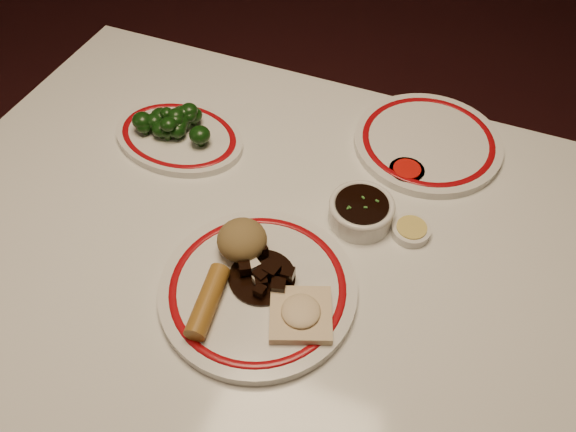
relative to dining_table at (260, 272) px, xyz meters
The scene contains 13 objects.
ground 0.66m from the dining_table, ahead, with size 7.00×7.00×0.00m, color black.
dining_table is the anchor object (origin of this frame).
main_plate 0.14m from the dining_table, 65.00° to the right, with size 0.33×0.33×0.02m.
rice_mound 0.14m from the dining_table, 99.25° to the right, with size 0.08×0.08×0.06m, color olive.
spring_roll 0.20m from the dining_table, 93.54° to the right, with size 0.03×0.03×0.12m, color olive.
fried_wonton 0.21m from the dining_table, 43.45° to the right, with size 0.12×0.12×0.02m.
stirfry_heap 0.15m from the dining_table, 57.38° to the right, with size 0.10×0.10×0.03m.
broccoli_plate 0.31m from the dining_table, 145.40° to the left, with size 0.27×0.24×0.02m.
broccoli_pile 0.33m from the dining_table, 145.62° to the left, with size 0.16×0.09×0.05m.
soy_bowl 0.21m from the dining_table, 36.79° to the left, with size 0.11×0.11×0.04m.
sweet_sour_dish 0.32m from the dining_table, 51.65° to the left, with size 0.06×0.06×0.02m.
mustard_dish 0.27m from the dining_table, 25.53° to the left, with size 0.06×0.06×0.02m.
far_plate 0.40m from the dining_table, 58.20° to the left, with size 0.29×0.29×0.02m.
Camera 1 is at (0.26, -0.50, 1.48)m, focal length 35.00 mm.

